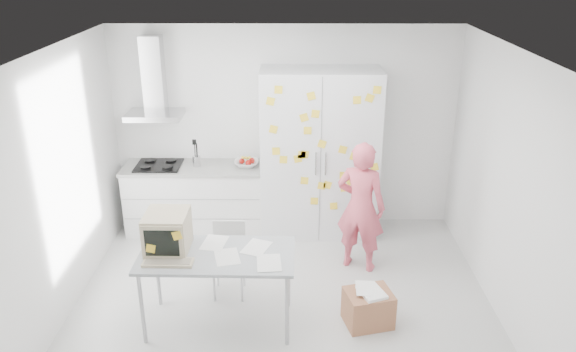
{
  "coord_description": "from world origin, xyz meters",
  "views": [
    {
      "loc": [
        0.09,
        -5.12,
        3.6
      ],
      "look_at": [
        0.05,
        0.76,
        1.17
      ],
      "focal_mm": 35.0,
      "sensor_mm": 36.0,
      "label": 1
    }
  ],
  "objects_px": {
    "desk": "(185,242)",
    "cardboard_box": "(368,307)",
    "person": "(361,207)",
    "chair": "(229,254)"
  },
  "relations": [
    {
      "from": "desk",
      "to": "cardboard_box",
      "type": "distance_m",
      "value": 1.96
    },
    {
      "from": "desk",
      "to": "chair",
      "type": "height_order",
      "value": "desk"
    },
    {
      "from": "desk",
      "to": "chair",
      "type": "relative_size",
      "value": 1.86
    },
    {
      "from": "person",
      "to": "chair",
      "type": "distance_m",
      "value": 1.61
    },
    {
      "from": "cardboard_box",
      "to": "person",
      "type": "bearing_deg",
      "value": 89.03
    },
    {
      "from": "person",
      "to": "desk",
      "type": "distance_m",
      "value": 2.13
    },
    {
      "from": "desk",
      "to": "cardboard_box",
      "type": "relative_size",
      "value": 2.86
    },
    {
      "from": "chair",
      "to": "cardboard_box",
      "type": "relative_size",
      "value": 1.54
    },
    {
      "from": "person",
      "to": "chair",
      "type": "relative_size",
      "value": 1.93
    },
    {
      "from": "person",
      "to": "cardboard_box",
      "type": "distance_m",
      "value": 1.26
    }
  ]
}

